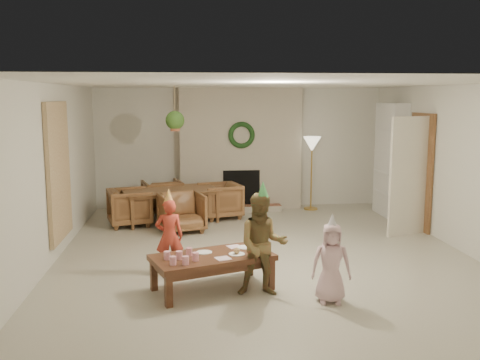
{
  "coord_description": "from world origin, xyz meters",
  "views": [
    {
      "loc": [
        -1.11,
        -7.65,
        2.32
      ],
      "look_at": [
        -0.3,
        0.4,
        1.05
      ],
      "focal_mm": 39.87,
      "sensor_mm": 36.0,
      "label": 1
    }
  ],
  "objects": [
    {
      "name": "floor",
      "position": [
        0.0,
        0.0,
        0.0
      ],
      "size": [
        7.0,
        7.0,
        0.0
      ],
      "primitive_type": "plane",
      "color": "#B7B29E",
      "rests_on": "ground"
    },
    {
      "name": "ceiling",
      "position": [
        0.0,
        0.0,
        2.5
      ],
      "size": [
        7.0,
        7.0,
        0.0
      ],
      "primitive_type": "plane",
      "rotation": [
        3.14,
        0.0,
        0.0
      ],
      "color": "white",
      "rests_on": "wall_back"
    },
    {
      "name": "wall_back",
      "position": [
        0.0,
        3.5,
        1.25
      ],
      "size": [
        7.0,
        0.0,
        7.0
      ],
      "primitive_type": "plane",
      "rotation": [
        1.57,
        0.0,
        0.0
      ],
      "color": "silver",
      "rests_on": "floor"
    },
    {
      "name": "wall_front",
      "position": [
        0.0,
        -3.5,
        1.25
      ],
      "size": [
        7.0,
        0.0,
        7.0
      ],
      "primitive_type": "plane",
      "rotation": [
        -1.57,
        0.0,
        0.0
      ],
      "color": "silver",
      "rests_on": "floor"
    },
    {
      "name": "wall_left",
      "position": [
        -3.0,
        0.0,
        1.25
      ],
      "size": [
        0.0,
        7.0,
        7.0
      ],
      "primitive_type": "plane",
      "rotation": [
        1.57,
        0.0,
        1.57
      ],
      "color": "silver",
      "rests_on": "floor"
    },
    {
      "name": "wall_right",
      "position": [
        3.0,
        0.0,
        1.25
      ],
      "size": [
        0.0,
        7.0,
        7.0
      ],
      "primitive_type": "plane",
      "rotation": [
        1.57,
        0.0,
        -1.57
      ],
      "color": "silver",
      "rests_on": "floor"
    },
    {
      "name": "fireplace_mass",
      "position": [
        0.0,
        3.3,
        1.25
      ],
      "size": [
        2.5,
        0.4,
        2.5
      ],
      "primitive_type": "cube",
      "color": "#5B2918",
      "rests_on": "floor"
    },
    {
      "name": "fireplace_hearth",
      "position": [
        0.0,
        2.95,
        0.06
      ],
      "size": [
        1.6,
        0.3,
        0.12
      ],
      "primitive_type": "cube",
      "color": "brown",
      "rests_on": "floor"
    },
    {
      "name": "fireplace_firebox",
      "position": [
        0.0,
        3.12,
        0.45
      ],
      "size": [
        0.75,
        0.12,
        0.75
      ],
      "primitive_type": "cube",
      "color": "black",
      "rests_on": "floor"
    },
    {
      "name": "fireplace_wreath",
      "position": [
        0.0,
        3.07,
        1.55
      ],
      "size": [
        0.54,
        0.1,
        0.54
      ],
      "primitive_type": "torus",
      "rotation": [
        1.57,
        0.0,
        0.0
      ],
      "color": "#153815",
      "rests_on": "fireplace_mass"
    },
    {
      "name": "floor_lamp_base",
      "position": [
        1.44,
        3.0,
        0.02
      ],
      "size": [
        0.28,
        0.28,
        0.03
      ],
      "primitive_type": "cylinder",
      "color": "gold",
      "rests_on": "floor"
    },
    {
      "name": "floor_lamp_post",
      "position": [
        1.44,
        3.0,
        0.71
      ],
      "size": [
        0.03,
        0.03,
        1.36
      ],
      "primitive_type": "cylinder",
      "color": "gold",
      "rests_on": "floor"
    },
    {
      "name": "floor_lamp_shade",
      "position": [
        1.44,
        3.0,
        1.36
      ],
      "size": [
        0.36,
        0.36,
        0.3
      ],
      "primitive_type": "cone",
      "rotation": [
        3.14,
        0.0,
        0.0
      ],
      "color": "beige",
      "rests_on": "floor_lamp_post"
    },
    {
      "name": "bookshelf_carcass",
      "position": [
        2.84,
        2.3,
        1.1
      ],
      "size": [
        0.3,
        1.0,
        2.2
      ],
      "primitive_type": "cube",
      "color": "white",
      "rests_on": "floor"
    },
    {
      "name": "bookshelf_shelf_a",
      "position": [
        2.82,
        2.3,
        0.45
      ],
      "size": [
        0.3,
        0.92,
        0.03
      ],
      "primitive_type": "cube",
      "color": "white",
      "rests_on": "bookshelf_carcass"
    },
    {
      "name": "bookshelf_shelf_b",
      "position": [
        2.82,
        2.3,
        0.85
      ],
      "size": [
        0.3,
        0.92,
        0.03
      ],
      "primitive_type": "cube",
      "color": "white",
      "rests_on": "bookshelf_carcass"
    },
    {
      "name": "bookshelf_shelf_c",
      "position": [
        2.82,
        2.3,
        1.25
      ],
      "size": [
        0.3,
        0.92,
        0.03
      ],
      "primitive_type": "cube",
      "color": "white",
      "rests_on": "bookshelf_carcass"
    },
    {
      "name": "bookshelf_shelf_d",
      "position": [
        2.82,
        2.3,
        1.65
      ],
      "size": [
        0.3,
        0.92,
        0.03
      ],
      "primitive_type": "cube",
      "color": "white",
      "rests_on": "bookshelf_carcass"
    },
    {
      "name": "books_row_lower",
      "position": [
        2.8,
        2.15,
        0.59
      ],
      "size": [
        0.2,
        0.4,
        0.24
      ],
      "primitive_type": "cube",
      "color": "#9D381D",
      "rests_on": "bookshelf_shelf_a"
    },
    {
      "name": "books_row_mid",
      "position": [
        2.8,
        2.35,
        0.99
      ],
      "size": [
        0.2,
        0.44,
        0.24
      ],
      "primitive_type": "cube",
      "color": "#245185",
      "rests_on": "bookshelf_shelf_b"
    },
    {
      "name": "books_row_upper",
      "position": [
        2.8,
        2.2,
        1.38
      ],
      "size": [
        0.2,
        0.36,
        0.22
      ],
      "primitive_type": "cube",
      "color": "gold",
      "rests_on": "bookshelf_shelf_c"
    },
    {
      "name": "door_frame",
      "position": [
        2.96,
        1.2,
        1.02
      ],
      "size": [
        0.05,
        0.86,
        2.04
      ],
      "primitive_type": "cube",
      "color": "brown",
      "rests_on": "floor"
    },
    {
      "name": "door_leaf",
      "position": [
        2.58,
        0.82,
        1.0
      ],
      "size": [
        0.77,
        0.32,
        2.0
      ],
      "primitive_type": "cube",
      "rotation": [
        0.0,
        0.0,
        -1.22
      ],
      "color": "beige",
      "rests_on": "floor"
    },
    {
      "name": "curtain_panel",
      "position": [
        -2.96,
        0.2,
        1.25
      ],
      "size": [
        0.06,
        1.2,
        2.0
      ],
      "primitive_type": "cube",
      "color": "beige",
      "rests_on": "wall_left"
    },
    {
      "name": "dining_table",
      "position": [
        -1.41,
        2.16,
        0.31
      ],
      "size": [
        1.94,
        1.39,
        0.61
      ],
      "primitive_type": "imported",
      "rotation": [
        0.0,
        0.0,
        0.26
      ],
      "color": "brown",
      "rests_on": "floor"
    },
    {
      "name": "dining_chair_near",
      "position": [
        -1.21,
        1.42,
        0.34
      ],
      "size": [
        0.89,
        0.91,
        0.68
      ],
      "primitive_type": "imported",
      "rotation": [
        0.0,
        0.0,
        0.26
      ],
      "color": "brown",
      "rests_on": "floor"
    },
    {
      "name": "dining_chair_far",
      "position": [
        -1.61,
        2.9,
        0.34
      ],
      "size": [
        0.89,
        0.91,
        0.68
      ],
      "primitive_type": "imported",
      "rotation": [
        0.0,
        0.0,
        3.4
      ],
      "color": "brown",
      "rests_on": "floor"
    },
    {
      "name": "dining_chair_left",
      "position": [
        -2.15,
        1.96,
        0.34
      ],
      "size": [
        0.91,
        0.89,
        0.68
      ],
      "primitive_type": "imported",
      "rotation": [
        0.0,
        0.0,
        1.83
      ],
      "color": "brown",
      "rests_on": "floor"
    },
    {
      "name": "dining_chair_right",
      "position": [
        -0.48,
        2.41,
        0.34
      ],
      "size": [
        0.91,
        0.89,
        0.68
      ],
      "primitive_type": "imported",
      "rotation": [
        0.0,
        0.0,
        -1.31
      ],
      "color": "brown",
      "rests_on": "floor"
    },
    {
      "name": "hanging_plant_cord",
      "position": [
        -1.3,
        1.5,
        2.15
      ],
      "size": [
        0.01,
        0.01,
        0.7
      ],
      "primitive_type": "cylinder",
      "color": "tan",
      "rests_on": "ceiling"
    },
    {
      "name": "hanging_plant_pot",
      "position": [
        -1.3,
        1.5,
        1.8
      ],
      "size": [
        0.16,
        0.16,
        0.12
      ],
      "primitive_type": "cylinder",
      "color": "#AC5737",
      "rests_on": "hanging_plant_cord"
    },
    {
      "name": "hanging_plant_foliage",
      "position": [
        -1.3,
        1.5,
        1.92
      ],
      "size": [
        0.32,
        0.32,
        0.32
      ],
      "primitive_type": "sphere",
      "color": "#2B4F1A",
      "rests_on": "hanging_plant_pot"
    },
    {
      "name": "coffee_table_top",
      "position": [
        -0.82,
        -1.47,
        0.41
      ],
      "size": [
        1.58,
        1.15,
        0.07
      ],
      "primitive_type": "cube",
      "rotation": [
        0.0,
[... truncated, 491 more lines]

